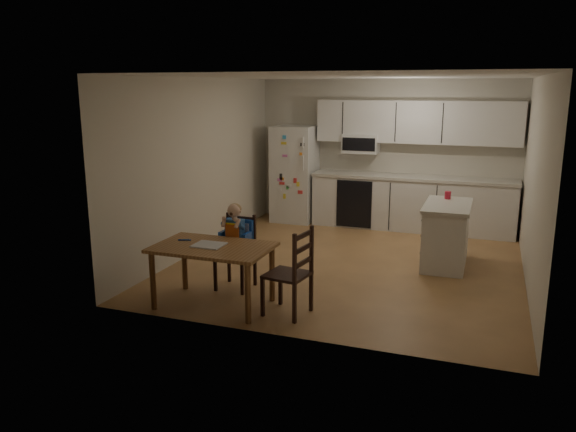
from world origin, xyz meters
The scene contains 10 objects.
room centered at (0.00, 0.48, 1.25)m, with size 4.52×5.01×2.51m.
refrigerator centered at (-1.55, 2.15, 0.85)m, with size 0.72×0.70×1.70m, color silver.
kitchen_run centered at (0.50, 2.24, 0.88)m, with size 3.37×0.62×2.15m.
kitchen_island centered at (1.24, 0.37, 0.43)m, with size 0.60×1.14×0.84m.
red_cup centered at (1.21, 0.73, 0.90)m, with size 0.08×0.08×0.11m, color red.
dining_table centered at (-1.05, -2.00, 0.59)m, with size 1.27×0.82×0.68m.
napkin centered at (-1.09, -2.00, 0.69)m, with size 0.33×0.28×0.01m, color silver.
toddler_spoon centered at (-1.45, -1.92, 0.69)m, with size 0.02×0.02×0.12m, color #1A48AE.
chair_booster centered at (-1.05, -1.40, 0.63)m, with size 0.40×0.40×1.04m.
chair_side centered at (-0.10, -1.98, 0.54)m, with size 0.48×0.48×0.95m.
Camera 1 is at (1.73, -7.24, 2.37)m, focal length 35.00 mm.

